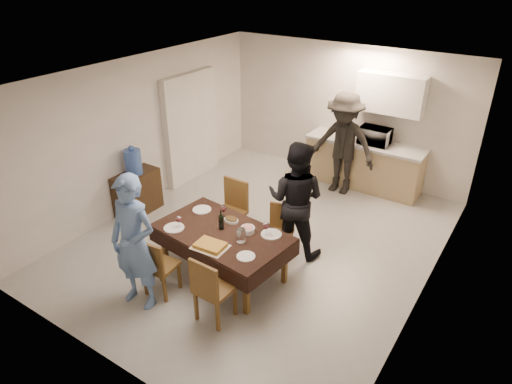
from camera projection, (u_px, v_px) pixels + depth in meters
floor at (262, 239)px, 7.30m from camera, size 5.00×6.00×0.02m
ceiling at (263, 76)px, 6.09m from camera, size 5.00×6.00×0.02m
wall_back at (345, 112)px, 8.91m from camera, size 5.00×0.02×2.60m
wall_front at (97, 270)px, 4.48m from camera, size 5.00×0.02×2.60m
wall_left at (141, 132)px, 7.91m from camera, size 0.02×6.00×2.60m
wall_right at (437, 212)px, 5.48m from camera, size 0.02×6.00×2.60m
stub_partition at (191, 127)px, 8.88m from camera, size 0.15×1.40×2.10m
kitchen_base_cabinet at (363, 165)px, 8.79m from camera, size 2.20×0.60×0.86m
kitchen_worktop at (366, 143)px, 8.57m from camera, size 2.24×0.64×0.05m
upper_cabinet at (391, 94)px, 8.08m from camera, size 1.20×0.34×0.70m
dining_table at (222, 234)px, 6.20m from camera, size 1.92×1.25×0.71m
chair_near_left at (156, 262)px, 5.88m from camera, size 0.43×0.43×0.47m
chair_near_right at (210, 285)px, 5.42m from camera, size 0.43×0.43×0.50m
chair_far_left at (225, 209)px, 6.94m from camera, size 0.45×0.45×0.53m
chair_far_right at (276, 231)px, 6.56m from camera, size 0.46×0.46×0.45m
console at (137, 193)px, 7.91m from camera, size 0.40×0.81×0.75m
water_jug at (133, 162)px, 7.63m from camera, size 0.28×0.28×0.43m
wine_bottle at (221, 220)px, 6.18m from camera, size 0.07×0.07×0.28m
water_pitcher at (241, 235)px, 5.94m from camera, size 0.12×0.12×0.18m
savoury_tart at (210, 245)px, 5.85m from camera, size 0.47×0.36×0.06m
salad_bowl at (248, 230)px, 6.16m from camera, size 0.20×0.20×0.08m
mushroom_dish at (231, 220)px, 6.41m from camera, size 0.20×0.20×0.04m
wine_glass_a at (179, 222)px, 6.23m from camera, size 0.08×0.08×0.19m
wine_glass_b at (266, 229)px, 6.06m from camera, size 0.09×0.09×0.21m
wine_glass_c at (223, 211)px, 6.46m from camera, size 0.09×0.09×0.21m
plate_near_left at (174, 228)px, 6.26m from camera, size 0.28×0.28×0.02m
plate_near_right at (246, 256)px, 5.67m from camera, size 0.24×0.24×0.01m
plate_far_left at (202, 210)px, 6.70m from camera, size 0.27×0.27×0.02m
plate_far_right at (271, 234)px, 6.11m from camera, size 0.28×0.28×0.02m
microwave at (375, 136)px, 8.41m from camera, size 0.56×0.38×0.31m
person_near at (134, 243)px, 5.59m from camera, size 0.71×0.51×1.82m
person_far at (296, 200)px, 6.61m from camera, size 0.97×0.82×1.78m
person_kitchen at (343, 144)px, 8.34m from camera, size 1.24×0.71×1.92m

